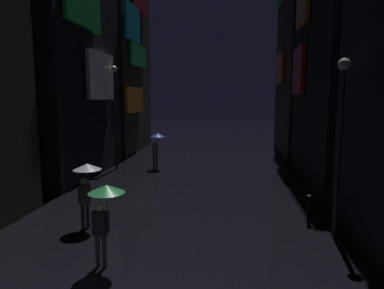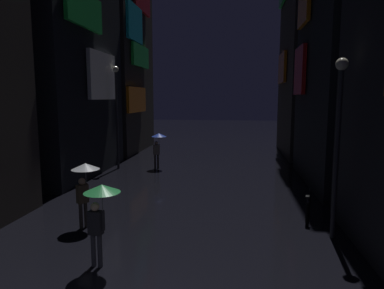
# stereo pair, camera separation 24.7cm
# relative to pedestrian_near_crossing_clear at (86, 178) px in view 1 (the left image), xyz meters

# --- Properties ---
(building_left_far) EXTENTS (4.25, 7.77, 15.38)m
(building_left_far) POSITION_rel_pedestrian_near_crossing_clear_xyz_m (-4.66, 16.24, 6.03)
(building_left_far) COLOR #33302D
(building_left_far) RESTS_ON ground
(building_right_mid) EXTENTS (4.25, 7.64, 13.40)m
(building_right_mid) POSITION_rel_pedestrian_near_crossing_clear_xyz_m (10.30, 7.23, 5.03)
(building_right_mid) COLOR black
(building_right_mid) RESTS_ON ground
(pedestrian_near_crossing_clear) EXTENTS (0.90, 0.90, 2.12)m
(pedestrian_near_crossing_clear) POSITION_rel_pedestrian_near_crossing_clear_xyz_m (0.00, 0.00, 0.00)
(pedestrian_near_crossing_clear) COLOR #38332D
(pedestrian_near_crossing_clear) RESTS_ON ground
(pedestrian_foreground_left_blue) EXTENTS (0.90, 0.90, 2.12)m
(pedestrian_foreground_left_blue) POSITION_rel_pedestrian_near_crossing_clear_xyz_m (0.20, 9.53, 0.00)
(pedestrian_foreground_left_blue) COLOR #38332D
(pedestrian_foreground_left_blue) RESTS_ON ground
(pedestrian_midstreet_centre_green) EXTENTS (0.90, 0.90, 2.12)m
(pedestrian_midstreet_centre_green) POSITION_rel_pedestrian_near_crossing_clear_xyz_m (1.56, -2.50, 0.00)
(pedestrian_midstreet_centre_green) COLOR #2D2D38
(pedestrian_midstreet_centre_green) RESTS_ON ground
(bicycle_parked_at_storefront) EXTENTS (0.53, 1.77, 0.96)m
(bicycle_parked_at_storefront) POSITION_rel_pedestrian_near_crossing_clear_xyz_m (7.41, 1.78, -1.28)
(bicycle_parked_at_storefront) COLOR black
(bicycle_parked_at_storefront) RESTS_ON ground
(streetlamp_left_far) EXTENTS (0.36, 0.36, 6.05)m
(streetlamp_left_far) POSITION_rel_pedestrian_near_crossing_clear_xyz_m (-2.19, 9.19, 2.07)
(streetlamp_left_far) COLOR #2D2D33
(streetlamp_left_far) RESTS_ON ground
(streetlamp_right_near) EXTENTS (0.36, 0.36, 5.36)m
(streetlamp_right_near) POSITION_rel_pedestrian_near_crossing_clear_xyz_m (7.81, 0.15, 1.69)
(streetlamp_right_near) COLOR #2D2D33
(streetlamp_right_near) RESTS_ON ground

